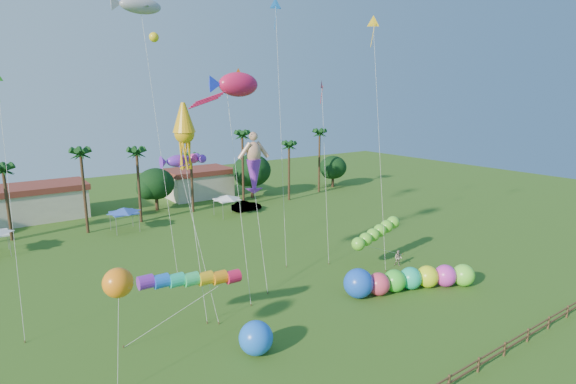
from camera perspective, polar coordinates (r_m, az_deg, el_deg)
ground at (r=33.08m, az=10.71°, el=-18.51°), size 160.00×160.00×0.00m
tree_line at (r=69.04m, az=-14.19°, el=1.33°), size 69.46×8.91×11.00m
buildings_row at (r=73.09m, az=-20.69°, el=-0.33°), size 35.00×7.00×4.00m
tent_row at (r=59.30m, az=-19.96°, el=-2.28°), size 31.00×4.00×0.60m
fence at (r=29.64m, az=19.78°, el=-21.63°), size 36.12×0.12×1.00m
car_b at (r=66.97m, az=-5.30°, el=-1.78°), size 4.42×1.55×1.46m
spectator_b at (r=46.81m, az=13.82°, el=-8.16°), size 0.91×0.98×1.61m
caterpillar_inflatable at (r=41.14m, az=14.63°, el=-10.71°), size 12.01×6.36×2.53m
blue_ball at (r=31.13m, az=-4.09°, el=-17.99°), size 2.28×2.28×2.28m
rainbow_tube at (r=33.65m, az=-9.76°, el=-11.23°), size 9.88×2.36×4.00m
green_worm at (r=44.14m, az=8.92°, el=-6.53°), size 10.78×2.60×3.53m
orange_ball_kite at (r=28.18m, az=-20.78°, el=-10.73°), size 2.27×2.49×7.05m
merman_kite at (r=41.09m, az=-4.35°, el=3.12°), size 2.92×5.68×13.09m
fish_kite at (r=38.59m, az=-6.30°, el=13.41°), size 5.53×5.57×18.79m
shark_kite at (r=45.34m, az=-18.21°, el=21.53°), size 4.97×7.05×25.50m
squid_kite at (r=35.02m, az=-13.02°, el=7.22°), size 2.02×4.64×16.37m
lobster_kite at (r=35.92m, az=-13.64°, el=3.85°), size 3.81×6.28×12.49m
delta_kite_red at (r=46.69m, az=4.33°, el=12.92°), size 2.08×3.86×18.36m
delta_kite_yellow at (r=45.75m, az=10.80°, el=19.92°), size 1.52×4.32×24.15m
delta_kite_blue at (r=46.15m, az=-1.57°, el=22.17°), size 1.80×3.66×25.89m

